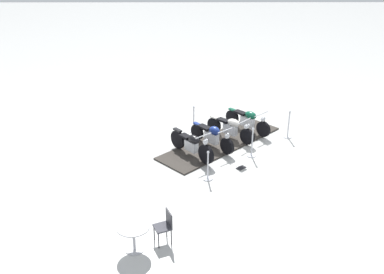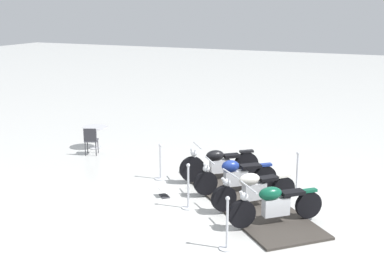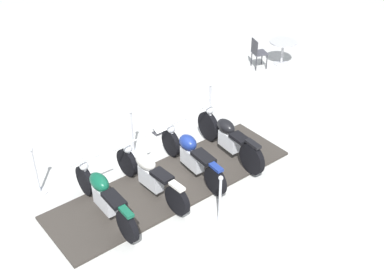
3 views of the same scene
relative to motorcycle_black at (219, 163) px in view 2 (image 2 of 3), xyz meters
name	(u,v)px [view 2 (image 2 of 3)]	position (x,y,z in m)	size (l,w,h in m)	color
ground_plane	(244,200)	(1.12, -1.10, -0.51)	(80.00, 80.00, 0.00)	silver
display_platform	(244,199)	(1.12, -1.10, -0.48)	(5.34, 1.58, 0.06)	#38332D
motorcycle_black	(219,163)	(0.00, 0.00, 0.00)	(1.80, 1.53, 1.01)	black
motorcycle_navy	(235,175)	(0.73, -0.75, -0.01)	(1.77, 1.53, 0.90)	black
motorcycle_cream	(253,188)	(1.46, -1.51, -0.01)	(1.58, 1.71, 0.90)	black
motorcycle_forest	(275,203)	(2.18, -2.25, 0.00)	(1.73, 1.60, 0.92)	black
stanchion_right_mid	(188,193)	(0.06, -2.13, -0.13)	(0.31, 0.31, 1.11)	silver
stanchion_right_front	(161,168)	(-1.52, -0.50, -0.19)	(0.33, 0.33, 1.02)	silver
stanchion_left_mid	(297,180)	(2.17, -0.08, -0.16)	(0.34, 0.34, 1.12)	silver
stanchion_right_rear	(227,231)	(1.64, -3.76, -0.14)	(0.32, 0.32, 1.11)	silver
info_placard	(164,194)	(-0.81, -1.67, -0.45)	(0.37, 0.38, 0.20)	#333338
cafe_table	(96,132)	(-4.96, 1.46, 0.05)	(0.82, 0.82, 0.73)	#B7B7BC
cafe_chair_near_table	(91,139)	(-4.63, 0.70, 0.01)	(0.53, 0.53, 0.90)	#2D2D33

